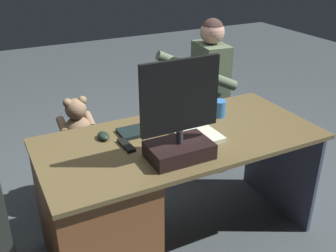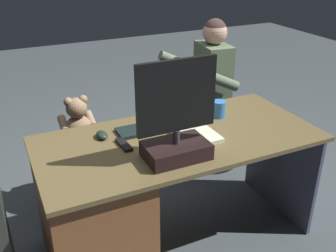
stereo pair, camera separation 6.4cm
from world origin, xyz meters
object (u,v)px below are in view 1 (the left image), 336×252
Objects in this scene: keyboard at (154,127)px; visitor_chair at (207,131)px; teddy_bear at (77,123)px; cup at (219,108)px; desk at (113,206)px; office_chair_teddy at (82,167)px; tv_remote at (126,145)px; person at (200,84)px; computer_mouse at (103,136)px; monitor at (180,128)px.

visitor_chair is at bearing -141.88° from keyboard.
cup is at bearing 146.29° from teddy_bear.
office_chair_teddy is at bearing -89.60° from desk.
person is (-0.89, -0.72, -0.03)m from tv_remote.
office_chair_teddy is at bearing -86.15° from computer_mouse.
teddy_bear reaches higher than office_chair_teddy.
tv_remote is at bearing 36.42° from visitor_chair.
desk is 16.45× the size of computer_mouse.
monitor is 1.56× the size of teddy_bear.
office_chair_teddy is 1.46× the size of teddy_bear.
tv_remote is 0.64m from teddy_bear.
cup is at bearing -144.00° from monitor.
desk is at bearing 10.48° from cup.
desk is 1.33× the size of person.
person reaches higher than tv_remote.
keyboard reaches higher than office_chair_teddy.
tv_remote is 0.76m from office_chair_teddy.
teddy_bear is (0.11, -0.62, -0.11)m from tv_remote.
person is at bearing -126.36° from monitor.
monitor is 0.48m from computer_mouse.
monitor is at bearing 110.14° from teddy_bear.
keyboard is 0.74m from office_chair_teddy.
desk is 0.61m from monitor.
person is at bearing -149.26° from computer_mouse.
teddy_bear is (0.33, -0.50, -0.11)m from keyboard.
teddy_bear reaches higher than keyboard.
computer_mouse is (0.30, -0.01, 0.01)m from keyboard.
desk is 3.13× the size of visitor_chair.
computer_mouse is at bearing 93.76° from teddy_bear.
keyboard is at bearing 38.12° from visitor_chair.
monitor is 1.01× the size of visitor_chair.
office_chair_teddy is 1.09m from person.
person is at bearing -174.45° from teddy_bear.
teddy_bear is at bearing -82.56° from tv_remote.
person is (-1.00, -0.10, 0.08)m from teddy_bear.
cup is 0.67m from tv_remote.
teddy_bear reaches higher than desk.
cup is at bearing 68.85° from person.
keyboard is 0.35× the size of person.
teddy_bear is (0.03, -0.48, -0.12)m from computer_mouse.
person reaches higher than cup.
person is (-0.24, -0.61, -0.07)m from cup.
monitor is at bearing 129.38° from tv_remote.
tv_remote is at bearing -48.04° from monitor.
cup is at bearing 177.54° from computer_mouse.
tv_remote is at bearing 29.90° from keyboard.
visitor_chair is (-0.77, -0.60, -0.47)m from keyboard.
keyboard reaches higher than desk.
person is at bearing -143.71° from tv_remote.
office_chair_teddy is (0.33, -0.48, -0.45)m from keyboard.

